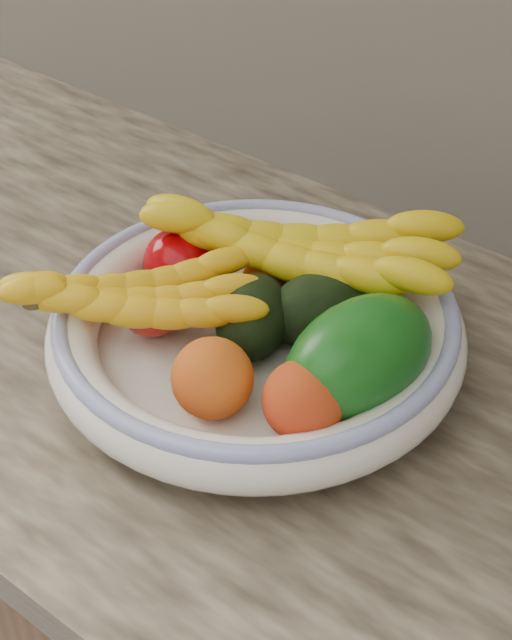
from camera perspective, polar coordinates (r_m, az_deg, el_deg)
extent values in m
cube|color=brown|center=(1.31, 0.57, -17.83)|extent=(2.40, 0.62, 0.86)
cube|color=tan|center=(0.97, 0.73, -3.09)|extent=(2.44, 0.66, 0.04)
cube|color=beige|center=(1.05, 11.63, 17.11)|extent=(2.40, 0.02, 0.50)
cylinder|color=white|center=(0.94, 0.00, -2.47)|extent=(0.13, 0.13, 0.02)
cylinder|color=white|center=(0.93, 0.00, -1.82)|extent=(0.32, 0.32, 0.01)
torus|color=white|center=(0.91, 0.00, -0.59)|extent=(0.39, 0.39, 0.05)
torus|color=#3C4BAB|center=(0.90, 0.00, 0.50)|extent=(0.37, 0.37, 0.02)
ellipsoid|color=#EF6305|center=(0.99, 0.87, 3.45)|extent=(0.06, 0.06, 0.04)
ellipsoid|color=#FF5205|center=(0.96, 4.08, 1.95)|extent=(0.07, 0.07, 0.05)
ellipsoid|color=#FF6805|center=(0.97, 2.21, 2.63)|extent=(0.06, 0.06, 0.05)
ellipsoid|color=#F26005|center=(0.97, 0.75, 2.41)|extent=(0.05, 0.05, 0.05)
ellipsoid|color=#A30207|center=(0.98, -4.42, 3.43)|extent=(0.08, 0.08, 0.07)
ellipsoid|color=red|center=(0.92, -6.06, 0.89)|extent=(0.08, 0.08, 0.06)
ellipsoid|color=black|center=(0.90, -0.19, 0.18)|extent=(0.11, 0.12, 0.07)
ellipsoid|color=black|center=(0.91, 3.95, 0.64)|extent=(0.12, 0.13, 0.07)
ellipsoid|color=#0E4F10|center=(0.84, 6.00, -2.23)|extent=(0.15, 0.17, 0.13)
ellipsoid|color=orange|center=(0.84, -2.56, -3.40)|extent=(0.09, 0.09, 0.07)
ellipsoid|color=orange|center=(0.81, 2.79, -4.69)|extent=(0.08, 0.08, 0.07)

